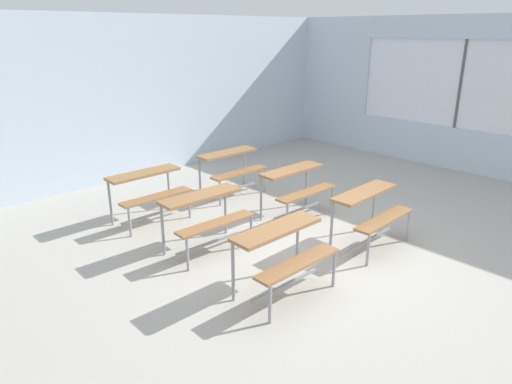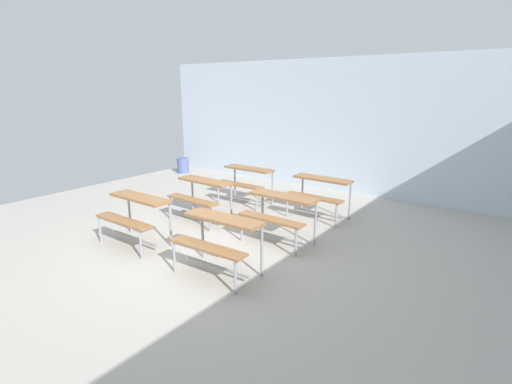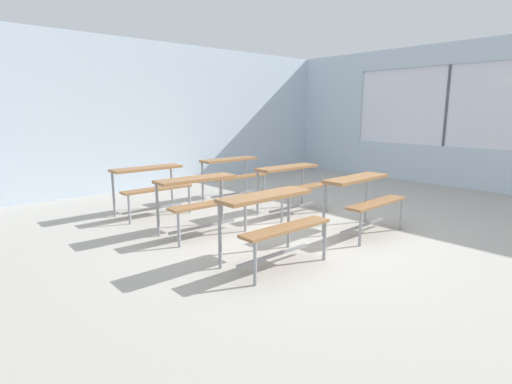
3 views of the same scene
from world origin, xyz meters
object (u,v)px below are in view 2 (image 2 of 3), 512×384
(desk_bench_r1c1, at_px, (279,208))
(desk_bench_r2c1, at_px, (319,188))
(desk_bench_r0c1, at_px, (218,233))
(trash_bin, at_px, (183,165))
(desk_bench_r0c0, at_px, (135,209))
(desk_bench_r2c0, at_px, (246,177))
(desk_bench_r1c0, at_px, (201,191))

(desk_bench_r1c1, relative_size, desk_bench_r2c1, 1.00)
(desk_bench_r0c1, height_order, trash_bin, desk_bench_r0c1)
(desk_bench_r2c1, distance_m, trash_bin, 5.13)
(desk_bench_r0c0, relative_size, desk_bench_r2c0, 1.00)
(desk_bench_r1c0, xyz_separation_m, desk_bench_r1c1, (1.69, -0.04, 0.00))
(trash_bin, bearing_deg, desk_bench_r1c1, -28.71)
(desk_bench_r0c1, bearing_deg, desk_bench_r1c0, 138.37)
(desk_bench_r0c1, relative_size, desk_bench_r1c0, 0.99)
(desk_bench_r1c0, distance_m, desk_bench_r1c1, 1.69)
(desk_bench_r0c1, height_order, desk_bench_r2c0, same)
(desk_bench_r0c0, bearing_deg, desk_bench_r0c1, 0.92)
(desk_bench_r0c0, relative_size, desk_bench_r0c1, 0.99)
(desk_bench_r1c0, bearing_deg, desk_bench_r0c1, -38.10)
(desk_bench_r0c0, distance_m, desk_bench_r1c0, 1.39)
(desk_bench_r0c0, height_order, desk_bench_r1c0, same)
(desk_bench_r2c0, height_order, desk_bench_r2c1, same)
(desk_bench_r2c0, relative_size, desk_bench_r2c1, 0.99)
(desk_bench_r2c0, distance_m, trash_bin, 3.58)
(desk_bench_r0c0, distance_m, trash_bin, 5.25)
(desk_bench_r0c1, xyz_separation_m, desk_bench_r1c0, (-1.63, 1.38, 0.00))
(desk_bench_r2c0, bearing_deg, desk_bench_r1c0, -88.50)
(desk_bench_r0c0, bearing_deg, desk_bench_r1c1, 38.56)
(desk_bench_r0c1, height_order, desk_bench_r2c1, same)
(desk_bench_r1c0, distance_m, trash_bin, 4.29)
(desk_bench_r1c1, bearing_deg, desk_bench_r0c0, -140.40)
(desk_bench_r0c0, relative_size, desk_bench_r1c0, 0.99)
(desk_bench_r1c0, xyz_separation_m, desk_bench_r2c0, (-0.03, 1.35, 0.00))
(desk_bench_r1c0, bearing_deg, desk_bench_r2c0, 93.20)
(desk_bench_r0c0, xyz_separation_m, desk_bench_r0c1, (1.67, 0.01, 0.00))
(desk_bench_r1c0, height_order, desk_bench_r2c1, same)
(desk_bench_r1c1, xyz_separation_m, desk_bench_r2c0, (-1.71, 1.39, 0.00))
(desk_bench_r0c0, distance_m, desk_bench_r1c1, 2.19)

